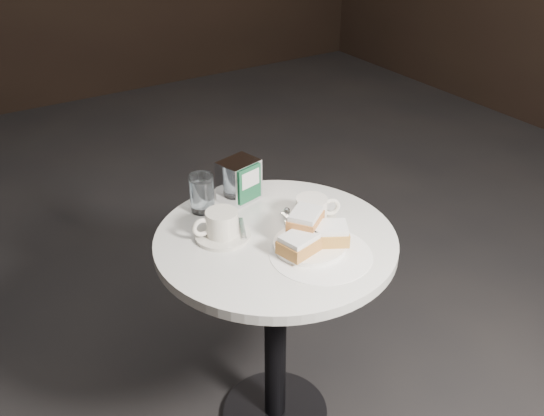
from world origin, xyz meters
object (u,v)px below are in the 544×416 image
at_px(cafe_table, 276,291).
at_px(water_glass_right, 240,187).
at_px(coffee_cup_left, 222,226).
at_px(water_glass_left, 202,194).
at_px(coffee_cup_right, 312,212).
at_px(napkin_dispenser, 239,181).
at_px(beignet_plate, 311,236).

height_order(cafe_table, water_glass_right, water_glass_right).
height_order(coffee_cup_left, water_glass_left, water_glass_left).
bearing_deg(water_glass_left, coffee_cup_right, -44.86).
height_order(cafe_table, coffee_cup_left, coffee_cup_left).
height_order(coffee_cup_right, water_glass_right, water_glass_right).
bearing_deg(napkin_dispenser, cafe_table, -108.95).
height_order(coffee_cup_right, water_glass_left, water_glass_left).
xyz_separation_m(beignet_plate, napkin_dispenser, (-0.03, 0.34, 0.03)).
bearing_deg(cafe_table, napkin_dispenser, 85.09).
xyz_separation_m(water_glass_right, napkin_dispenser, (0.00, 0.01, 0.02)).
bearing_deg(coffee_cup_left, coffee_cup_right, -6.96).
relative_size(water_glass_left, napkin_dispenser, 0.89).
xyz_separation_m(cafe_table, coffee_cup_right, (0.13, 0.01, 0.23)).
bearing_deg(beignet_plate, coffee_cup_right, 53.02).
bearing_deg(coffee_cup_left, napkin_dispenser, 55.77).
bearing_deg(water_glass_right, cafe_table, -94.04).
distance_m(cafe_table, coffee_cup_left, 0.28).
distance_m(beignet_plate, coffee_cup_left, 0.26).
distance_m(coffee_cup_left, water_glass_right, 0.21).
xyz_separation_m(coffee_cup_left, water_glass_right, (0.15, 0.15, 0.02)).
bearing_deg(coffee_cup_left, water_glass_right, 54.37).
bearing_deg(coffee_cup_right, cafe_table, -157.01).
xyz_separation_m(cafe_table, water_glass_right, (0.02, 0.23, 0.25)).
height_order(beignet_plate, coffee_cup_left, beignet_plate).
height_order(beignet_plate, water_glass_right, water_glass_right).
xyz_separation_m(cafe_table, beignet_plate, (0.05, -0.10, 0.23)).
distance_m(beignet_plate, coffee_cup_right, 0.13).
bearing_deg(napkin_dispenser, beignet_plate, -98.92).
xyz_separation_m(beignet_plate, coffee_cup_right, (0.08, 0.11, -0.00)).
relative_size(beignet_plate, water_glass_right, 2.13).
distance_m(cafe_table, beignet_plate, 0.26).
bearing_deg(cafe_table, water_glass_left, 113.93).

